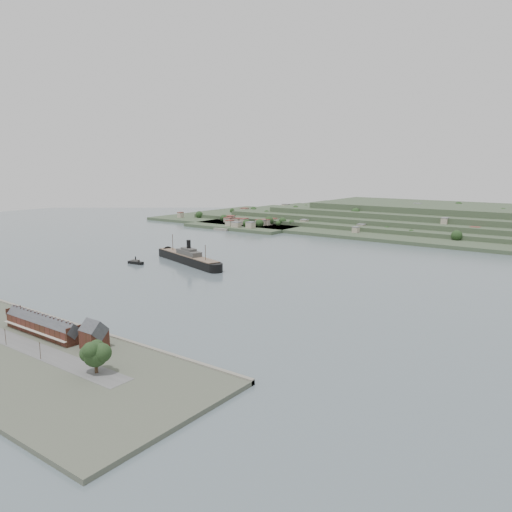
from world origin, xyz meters
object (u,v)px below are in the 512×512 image
Objects in this scene: terrace_row at (42,325)px; steamship at (187,258)px; gabled_building at (94,335)px; tugboat at (136,262)px; fig_tree at (95,354)px.

steamship is at bearing 112.85° from terrace_row.
gabled_building is at bearing -57.50° from steamship.
gabled_building is (37.50, 4.02, 1.34)m from terrace_row.
steamship reaches higher than gabled_building.
terrace_row is 37.74m from gabled_building.
gabled_building reaches higher than terrace_row.
tugboat is at bearing -135.60° from steamship.
tugboat is 1.10× the size of fig_tree.
fig_tree is (62.95, -13.82, 3.89)m from terrace_row.
steamship is 44.84m from tugboat.
gabled_building is 31.18m from fig_tree.
terrace_row reaches higher than tugboat.
steamship is (-78.26, 185.75, -2.17)m from terrace_row.
terrace_row is 3.89× the size of fig_tree.
steamship reaches higher than fig_tree.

